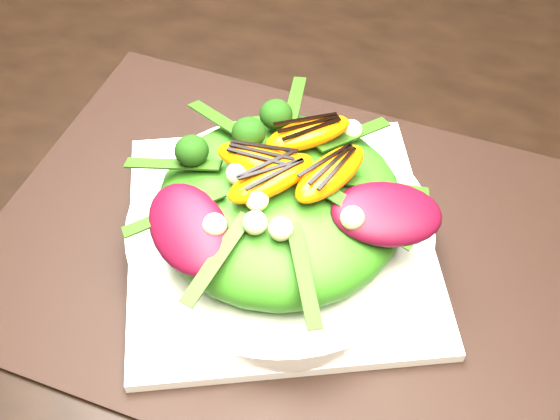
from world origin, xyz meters
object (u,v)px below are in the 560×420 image
(salad_bowl, at_px, (280,229))
(lettuce_mound, at_px, (280,205))
(placemat, at_px, (280,244))
(plate_base, at_px, (280,239))
(orange_segment, at_px, (268,152))
(dining_table, at_px, (446,185))

(salad_bowl, relative_size, lettuce_mound, 1.27)
(placemat, relative_size, plate_base, 1.92)
(lettuce_mound, bearing_deg, plate_base, 90.00)
(placemat, distance_m, salad_bowl, 0.02)
(lettuce_mound, height_order, orange_segment, orange_segment)
(orange_segment, bearing_deg, dining_table, 38.97)
(dining_table, distance_m, orange_segment, 0.21)
(dining_table, bearing_deg, orange_segment, -141.03)
(placemat, height_order, lettuce_mound, lettuce_mound)
(salad_bowl, bearing_deg, lettuce_mound, -90.00)
(placemat, height_order, orange_segment, orange_segment)
(dining_table, height_order, plate_base, dining_table)
(dining_table, height_order, salad_bowl, dining_table)
(placemat, height_order, salad_bowl, salad_bowl)
(placemat, bearing_deg, lettuce_mound, -90.00)
(dining_table, height_order, orange_segment, dining_table)
(placemat, relative_size, lettuce_mound, 2.44)
(dining_table, relative_size, orange_segment, 22.56)
(salad_bowl, bearing_deg, dining_table, 45.04)
(dining_table, xyz_separation_m, salad_bowl, (-0.13, -0.13, 0.04))
(placemat, bearing_deg, orange_segment, 134.35)
(salad_bowl, distance_m, orange_segment, 0.08)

